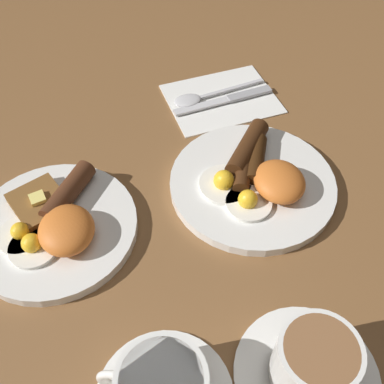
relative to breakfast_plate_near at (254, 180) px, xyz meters
name	(u,v)px	position (x,y,z in m)	size (l,w,h in m)	color
ground_plane	(252,187)	(0.00, 0.00, -0.02)	(3.00, 3.00, 0.00)	brown
breakfast_plate_near	(254,180)	(0.00, 0.00, 0.00)	(0.24, 0.24, 0.05)	white
breakfast_plate_far	(55,225)	(-0.01, 0.29, 0.00)	(0.22, 0.22, 0.05)	white
teacup_near	(312,367)	(-0.27, 0.04, 0.02)	(0.16, 0.16, 0.08)	white
napkin	(221,98)	(0.21, -0.01, -0.01)	(0.15, 0.19, 0.01)	white
knife	(229,99)	(0.20, -0.02, -0.01)	(0.04, 0.18, 0.01)	silver
spoon	(197,98)	(0.21, 0.03, -0.01)	(0.05, 0.17, 0.01)	silver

